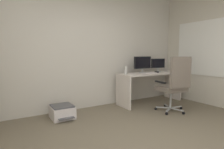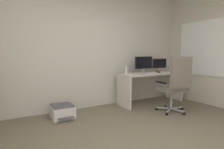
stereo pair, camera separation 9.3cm
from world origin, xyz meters
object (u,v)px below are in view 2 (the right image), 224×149
office_chair (176,83)px  printer (62,111)px  monitor_main (144,63)px  computer_mouse (158,72)px  keyboard (151,73)px  monitor_secondary (159,64)px  desktop_speaker (126,70)px  desk (151,80)px

office_chair → printer: bearing=157.0°
monitor_main → computer_mouse: (0.31, -0.17, -0.22)m
keyboard → printer: 2.19m
monitor_secondary → keyboard: (-0.47, -0.20, -0.19)m
computer_mouse → monitor_secondary: bearing=51.6°
computer_mouse → printer: (-2.35, 0.08, -0.64)m
keyboard → desktop_speaker: size_ratio=2.00×
monitor_main → monitor_secondary: (0.53, 0.00, -0.04)m
computer_mouse → keyboard: bearing=-160.9°
desktop_speaker → monitor_main: bearing=5.0°
desk → monitor_main: size_ratio=3.28×
desk → computer_mouse: (0.15, -0.06, 0.20)m
printer → computer_mouse: bearing=-1.9°
keyboard → office_chair: office_chair is taller
monitor_secondary → office_chair: (-0.50, -0.97, -0.32)m
office_chair → printer: office_chair is taller
desk → monitor_main: (-0.17, 0.11, 0.42)m
monitor_main → office_chair: office_chair is taller
desktop_speaker → office_chair: (0.57, -0.92, -0.21)m
desk → office_chair: 0.88m
office_chair → monitor_secondary: bearing=63.0°
desktop_speaker → office_chair: 1.11m
monitor_main → desktop_speaker: 0.57m
monitor_main → computer_mouse: bearing=-28.7°
monitor_secondary → desktop_speaker: monitor_secondary is taller
computer_mouse → office_chair: size_ratio=0.09×
keyboard → computer_mouse: 0.26m
desk → office_chair: size_ratio=1.44×
monitor_main → monitor_secondary: 0.53m
computer_mouse → desktop_speaker: 0.87m
monitor_main → computer_mouse: 0.42m
monitor_main → computer_mouse: monitor_main is taller
desktop_speaker → printer: (-1.50, -0.04, -0.71)m
computer_mouse → desktop_speaker: desktop_speaker is taller
monitor_secondary → desktop_speaker: size_ratio=2.39×
computer_mouse → office_chair: bearing=-96.5°
keyboard → computer_mouse: bearing=10.7°
monitor_secondary → printer: monitor_secondary is taller
monitor_main → office_chair: size_ratio=0.44×
printer → monitor_secondary: bearing=2.0°
desk → office_chair: (-0.14, -0.87, 0.06)m
printer → desktop_speaker: bearing=1.7°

